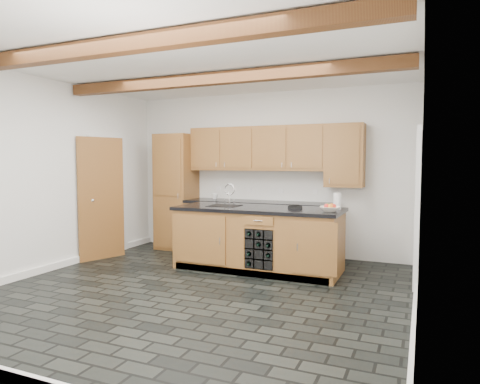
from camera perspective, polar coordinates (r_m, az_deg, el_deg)
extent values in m
plane|color=black|center=(5.46, -5.60, -13.01)|extent=(5.00, 5.00, 0.00)
plane|color=white|center=(7.51, 3.57, 2.51)|extent=(5.00, 0.00, 5.00)
plane|color=white|center=(6.79, -24.51, 2.00)|extent=(0.00, 5.00, 5.00)
plane|color=white|center=(4.57, 22.90, 1.25)|extent=(0.00, 5.00, 5.00)
plane|color=white|center=(5.36, -5.81, 16.99)|extent=(5.00, 5.00, 0.00)
cube|color=#573316|center=(4.35, -13.92, 18.61)|extent=(4.90, 0.15, 0.15)
cube|color=#573316|center=(5.86, -2.86, 14.88)|extent=(4.90, 0.15, 0.15)
cube|color=white|center=(6.95, -24.07, -9.19)|extent=(0.04, 5.00, 0.10)
cube|color=white|center=(4.82, 22.21, -14.98)|extent=(0.04, 5.00, 0.10)
cube|color=white|center=(3.62, -26.41, -21.67)|extent=(5.00, 0.04, 0.10)
cube|color=white|center=(7.73, -17.13, -0.44)|extent=(0.06, 0.94, 2.04)
cube|color=olive|center=(7.37, -18.00, -0.82)|extent=(0.31, 0.77, 2.00)
cube|color=white|center=(6.09, 22.62, -1.72)|extent=(0.06, 0.98, 2.04)
cube|color=black|center=(6.10, 22.85, -1.91)|extent=(0.02, 0.86, 1.96)
cube|color=olive|center=(7.97, -8.42, 0.04)|extent=(0.65, 0.60, 2.10)
cube|color=olive|center=(7.32, 2.56, -5.07)|extent=(2.60, 0.60, 0.88)
cube|color=black|center=(7.26, 2.57, -1.45)|extent=(2.64, 0.62, 0.05)
cube|color=white|center=(7.51, 3.36, 0.91)|extent=(2.60, 0.02, 0.52)
cube|color=olive|center=(7.39, 2.21, 5.79)|extent=(2.40, 0.35, 0.75)
cube|color=olive|center=(6.99, 13.80, 4.75)|extent=(0.60, 0.35, 1.00)
cube|color=olive|center=(6.38, 2.44, -6.43)|extent=(2.40, 0.90, 0.88)
cube|color=black|center=(6.31, 2.45, -2.27)|extent=(2.46, 0.96, 0.05)
cube|color=olive|center=(6.26, -5.30, -6.28)|extent=(0.80, 0.02, 0.70)
cube|color=olive|center=(5.66, 9.85, -7.41)|extent=(0.60, 0.02, 0.70)
cube|color=black|center=(6.04, 2.99, -7.41)|extent=(0.42, 0.30, 0.56)
cylinder|color=black|center=(5.94, 4.14, -6.91)|extent=(0.07, 0.26, 0.07)
cylinder|color=black|center=(5.99, 2.86, -6.82)|extent=(0.07, 0.26, 0.07)
cylinder|color=black|center=(6.07, 1.61, -8.03)|extent=(0.07, 0.26, 0.07)
cylinder|color=black|center=(5.97, 4.13, -8.23)|extent=(0.07, 0.26, 0.07)
cylinder|color=black|center=(5.97, 2.87, -5.50)|extent=(0.07, 0.26, 0.07)
cylinder|color=black|center=(6.10, 1.60, -9.32)|extent=(0.07, 0.26, 0.07)
cylinder|color=black|center=(6.01, 1.61, -5.42)|extent=(0.07, 0.26, 0.07)
cube|color=black|center=(6.52, -2.07, -1.89)|extent=(0.45, 0.40, 0.02)
cylinder|color=silver|center=(6.68, -1.41, -0.85)|extent=(0.02, 0.02, 0.20)
torus|color=silver|center=(6.67, -1.42, 0.35)|extent=(0.18, 0.02, 0.18)
cylinder|color=silver|center=(6.72, -2.03, -1.34)|extent=(0.02, 0.02, 0.08)
cylinder|color=silver|center=(6.65, -0.79, -1.39)|extent=(0.02, 0.02, 0.08)
cube|color=black|center=(6.17, 7.35, -2.02)|extent=(0.19, 0.11, 0.04)
cylinder|color=black|center=(6.17, 7.36, -1.76)|extent=(0.12, 0.12, 0.02)
imported|color=white|center=(5.90, 11.91, -2.22)|extent=(0.31, 0.31, 0.07)
sphere|color=red|center=(5.89, 12.40, -1.89)|extent=(0.07, 0.07, 0.07)
sphere|color=orange|center=(5.94, 12.16, -1.83)|extent=(0.07, 0.07, 0.07)
sphere|color=olive|center=(5.93, 11.60, -1.83)|extent=(0.07, 0.07, 0.07)
sphere|color=red|center=(5.88, 11.47, -1.89)|extent=(0.07, 0.07, 0.07)
sphere|color=orange|center=(5.85, 11.96, -1.92)|extent=(0.07, 0.07, 0.07)
cylinder|color=white|center=(6.18, 12.84, -1.19)|extent=(0.11, 0.11, 0.23)
imported|color=white|center=(7.71, -3.40, -0.58)|extent=(0.14, 0.14, 0.10)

